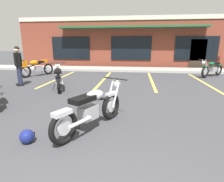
% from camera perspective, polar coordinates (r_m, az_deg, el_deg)
% --- Properties ---
extents(ground_plane, '(80.00, 80.00, 0.00)m').
position_cam_1_polar(ground_plane, '(5.11, 2.21, -5.95)').
color(ground_plane, '#3D3D42').
extents(sidewalk_kerb, '(22.00, 1.80, 0.14)m').
position_cam_1_polar(sidewalk_kerb, '(12.97, 5.51, 6.63)').
color(sidewalk_kerb, '#A8A59E').
rests_on(sidewalk_kerb, ground_plane).
extents(brick_storefront_building, '(17.33, 6.53, 3.73)m').
position_cam_1_polar(brick_storefront_building, '(17.02, 6.19, 14.47)').
color(brick_storefront_building, brown).
rests_on(brick_storefront_building, ground_plane).
extents(painted_stall_lines, '(7.33, 4.80, 0.01)m').
position_cam_1_polar(painted_stall_lines, '(9.43, 4.71, 3.39)').
color(painted_stall_lines, '#DBCC4C').
rests_on(painted_stall_lines, ground_plane).
extents(motorcycle_foreground_classic, '(1.25, 1.92, 0.98)m').
position_cam_1_polar(motorcycle_foreground_classic, '(3.90, -6.31, -5.34)').
color(motorcycle_foreground_classic, black).
rests_on(motorcycle_foreground_classic, ground_plane).
extents(motorcycle_red_sportbike, '(1.12, 1.99, 0.98)m').
position_cam_1_polar(motorcycle_red_sportbike, '(7.78, -16.14, 4.03)').
color(motorcycle_red_sportbike, black).
rests_on(motorcycle_red_sportbike, ground_plane).
extents(motorcycle_black_cruiser, '(1.70, 1.60, 0.98)m').
position_cam_1_polar(motorcycle_black_cruiser, '(11.71, 28.35, 6.14)').
color(motorcycle_black_cruiser, black).
rests_on(motorcycle_black_cruiser, ground_plane).
extents(motorcycle_silver_naked, '(1.25, 1.93, 0.98)m').
position_cam_1_polar(motorcycle_silver_naked, '(11.29, -22.41, 6.86)').
color(motorcycle_silver_naked, black).
rests_on(motorcycle_silver_naked, ground_plane).
extents(person_in_shorts_foreground, '(0.50, 0.48, 1.68)m').
position_cam_1_polar(person_in_shorts_foreground, '(8.96, -26.80, 7.50)').
color(person_in_shorts_foreground, black).
rests_on(person_in_shorts_foreground, ground_plane).
extents(helmet_on_pavement, '(0.26, 0.26, 0.26)m').
position_cam_1_polar(helmet_on_pavement, '(3.81, -24.61, -12.54)').
color(helmet_on_pavement, navy).
rests_on(helmet_on_pavement, ground_plane).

